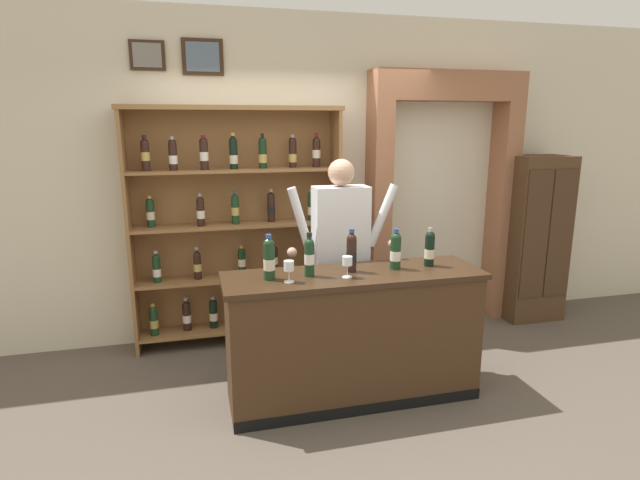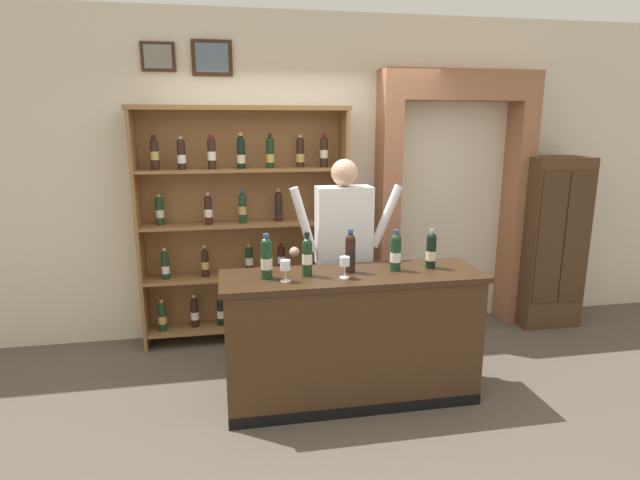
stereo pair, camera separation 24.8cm
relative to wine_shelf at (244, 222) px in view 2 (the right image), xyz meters
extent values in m
cube|color=brown|center=(0.53, -1.28, -1.15)|extent=(14.00, 14.00, 0.02)
cube|color=beige|center=(0.53, 0.22, 0.37)|extent=(12.00, 0.16, 3.01)
cube|color=#382316|center=(-0.68, 0.12, 1.45)|extent=(0.29, 0.02, 0.25)
cube|color=gray|center=(-0.68, 0.11, 1.45)|extent=(0.23, 0.01, 0.20)
cube|color=#382316|center=(-0.23, 0.12, 1.45)|extent=(0.35, 0.02, 0.30)
cube|color=slate|center=(-0.23, 0.11, 1.45)|extent=(0.28, 0.01, 0.24)
cube|color=olive|center=(-0.93, -0.04, -0.05)|extent=(0.03, 0.32, 2.17)
cube|color=olive|center=(0.93, -0.04, -0.05)|extent=(0.03, 0.32, 2.17)
cube|color=olive|center=(0.00, 0.11, -0.05)|extent=(1.88, 0.02, 2.17)
cube|color=olive|center=(0.00, -0.04, -1.00)|extent=(1.82, 0.30, 0.03)
cylinder|color=#19381E|center=(-0.78, -0.07, -0.87)|extent=(0.08, 0.08, 0.23)
sphere|color=#19381E|center=(-0.78, -0.07, -0.75)|extent=(0.07, 0.07, 0.07)
cylinder|color=#19381E|center=(-0.78, -0.07, -0.73)|extent=(0.03, 0.03, 0.07)
cylinder|color=#B79338|center=(-0.78, -0.07, -0.70)|extent=(0.04, 0.04, 0.03)
cylinder|color=tan|center=(-0.78, -0.07, -0.88)|extent=(0.08, 0.08, 0.07)
cylinder|color=black|center=(-0.49, -0.02, -0.87)|extent=(0.08, 0.08, 0.23)
sphere|color=black|center=(-0.49, -0.02, -0.75)|extent=(0.07, 0.07, 0.07)
cylinder|color=black|center=(-0.49, -0.02, -0.72)|extent=(0.03, 0.03, 0.08)
cylinder|color=#99999E|center=(-0.49, -0.02, -0.69)|extent=(0.04, 0.04, 0.03)
cylinder|color=silver|center=(-0.49, -0.02, -0.88)|extent=(0.08, 0.08, 0.07)
cylinder|color=black|center=(-0.25, -0.02, -0.87)|extent=(0.08, 0.08, 0.23)
sphere|color=black|center=(-0.25, -0.02, -0.75)|extent=(0.07, 0.07, 0.07)
cylinder|color=black|center=(-0.25, -0.02, -0.72)|extent=(0.03, 0.03, 0.07)
cylinder|color=#99999E|center=(-0.25, -0.02, -0.70)|extent=(0.03, 0.03, 0.03)
cylinder|color=beige|center=(-0.25, -0.02, -0.88)|extent=(0.08, 0.08, 0.07)
cylinder|color=black|center=(0.02, -0.01, -0.88)|extent=(0.08, 0.08, 0.22)
sphere|color=black|center=(0.02, -0.01, -0.76)|extent=(0.07, 0.07, 0.07)
cylinder|color=black|center=(0.02, -0.01, -0.73)|extent=(0.03, 0.03, 0.07)
cylinder|color=#99999E|center=(0.02, -0.01, -0.71)|extent=(0.03, 0.03, 0.03)
cylinder|color=tan|center=(0.02, -0.01, -0.89)|extent=(0.08, 0.08, 0.07)
cylinder|color=black|center=(0.24, -0.06, -0.88)|extent=(0.08, 0.08, 0.22)
sphere|color=black|center=(0.24, -0.06, -0.77)|extent=(0.07, 0.07, 0.07)
cylinder|color=black|center=(0.24, -0.06, -0.74)|extent=(0.03, 0.03, 0.06)
cylinder|color=#B79338|center=(0.24, -0.06, -0.73)|extent=(0.03, 0.03, 0.03)
cylinder|color=silver|center=(0.24, -0.06, -0.90)|extent=(0.08, 0.08, 0.07)
cylinder|color=black|center=(0.49, -0.03, -0.88)|extent=(0.08, 0.08, 0.22)
sphere|color=black|center=(0.49, -0.03, -0.76)|extent=(0.07, 0.07, 0.07)
cylinder|color=black|center=(0.49, -0.03, -0.72)|extent=(0.04, 0.04, 0.08)
cylinder|color=black|center=(0.49, -0.03, -0.69)|extent=(0.04, 0.04, 0.03)
cylinder|color=black|center=(0.49, -0.03, -0.89)|extent=(0.08, 0.08, 0.07)
cylinder|color=black|center=(0.77, -0.08, -0.88)|extent=(0.08, 0.08, 0.21)
sphere|color=black|center=(0.77, -0.08, -0.77)|extent=(0.07, 0.07, 0.07)
cylinder|color=black|center=(0.77, -0.08, -0.74)|extent=(0.03, 0.03, 0.08)
cylinder|color=maroon|center=(0.77, -0.08, -0.70)|extent=(0.03, 0.03, 0.03)
cylinder|color=silver|center=(0.77, -0.08, -0.91)|extent=(0.08, 0.08, 0.07)
cube|color=olive|center=(0.00, -0.04, -0.51)|extent=(1.82, 0.30, 0.02)
cylinder|color=#19381E|center=(-0.72, -0.06, -0.39)|extent=(0.07, 0.07, 0.22)
sphere|color=#19381E|center=(-0.72, -0.06, -0.27)|extent=(0.07, 0.07, 0.07)
cylinder|color=#19381E|center=(-0.72, -0.06, -0.24)|extent=(0.03, 0.03, 0.07)
cylinder|color=#99999E|center=(-0.72, -0.06, -0.22)|extent=(0.04, 0.04, 0.03)
cylinder|color=silver|center=(-0.72, -0.06, -0.41)|extent=(0.07, 0.07, 0.07)
cylinder|color=black|center=(-0.37, -0.05, -0.39)|extent=(0.07, 0.07, 0.22)
sphere|color=black|center=(-0.37, -0.05, -0.27)|extent=(0.07, 0.07, 0.07)
cylinder|color=black|center=(-0.37, -0.05, -0.24)|extent=(0.03, 0.03, 0.08)
cylinder|color=#99999E|center=(-0.37, -0.05, -0.21)|extent=(0.03, 0.03, 0.03)
cylinder|color=tan|center=(-0.37, -0.05, -0.39)|extent=(0.07, 0.07, 0.07)
cylinder|color=black|center=(0.03, -0.01, -0.39)|extent=(0.07, 0.07, 0.22)
sphere|color=black|center=(0.03, -0.01, -0.27)|extent=(0.07, 0.07, 0.07)
cylinder|color=black|center=(0.03, -0.01, -0.25)|extent=(0.03, 0.03, 0.06)
cylinder|color=#B79338|center=(0.03, -0.01, -0.23)|extent=(0.03, 0.03, 0.03)
cylinder|color=beige|center=(0.03, -0.01, -0.38)|extent=(0.07, 0.07, 0.07)
cylinder|color=black|center=(0.34, -0.01, -0.39)|extent=(0.07, 0.07, 0.22)
sphere|color=black|center=(0.34, -0.01, -0.27)|extent=(0.07, 0.07, 0.07)
cylinder|color=black|center=(0.34, -0.01, -0.25)|extent=(0.03, 0.03, 0.06)
cylinder|color=maroon|center=(0.34, -0.01, -0.23)|extent=(0.03, 0.03, 0.03)
cylinder|color=silver|center=(0.34, -0.01, -0.38)|extent=(0.07, 0.07, 0.07)
cylinder|color=black|center=(0.69, -0.06, -0.38)|extent=(0.07, 0.07, 0.23)
sphere|color=black|center=(0.69, -0.06, -0.26)|extent=(0.07, 0.07, 0.07)
cylinder|color=black|center=(0.69, -0.06, -0.23)|extent=(0.03, 0.03, 0.07)
cylinder|color=navy|center=(0.69, -0.06, -0.21)|extent=(0.04, 0.04, 0.03)
cylinder|color=black|center=(0.69, -0.06, -0.40)|extent=(0.07, 0.07, 0.07)
cube|color=olive|center=(0.00, -0.04, -0.01)|extent=(1.82, 0.30, 0.02)
cylinder|color=#19381E|center=(-0.74, -0.01, 0.11)|extent=(0.07, 0.07, 0.22)
sphere|color=#19381E|center=(-0.74, -0.01, 0.22)|extent=(0.07, 0.07, 0.07)
cylinder|color=#19381E|center=(-0.74, -0.01, 0.24)|extent=(0.03, 0.03, 0.06)
cylinder|color=#B79338|center=(-0.74, -0.01, 0.26)|extent=(0.03, 0.03, 0.03)
cylinder|color=beige|center=(-0.74, -0.01, 0.10)|extent=(0.07, 0.07, 0.07)
cylinder|color=black|center=(-0.32, -0.07, 0.11)|extent=(0.07, 0.07, 0.22)
sphere|color=black|center=(-0.32, -0.07, 0.22)|extent=(0.07, 0.07, 0.07)
cylinder|color=black|center=(-0.32, -0.07, 0.25)|extent=(0.03, 0.03, 0.07)
cylinder|color=#99999E|center=(-0.32, -0.07, 0.28)|extent=(0.03, 0.03, 0.03)
cylinder|color=silver|center=(-0.32, -0.07, 0.10)|extent=(0.07, 0.07, 0.07)
cylinder|color=#19381E|center=(-0.01, -0.05, 0.11)|extent=(0.07, 0.07, 0.23)
sphere|color=#19381E|center=(-0.01, -0.05, 0.23)|extent=(0.07, 0.07, 0.07)
cylinder|color=#19381E|center=(-0.01, -0.05, 0.26)|extent=(0.03, 0.03, 0.07)
cylinder|color=navy|center=(-0.01, -0.05, 0.29)|extent=(0.03, 0.03, 0.03)
cylinder|color=tan|center=(-0.01, -0.05, 0.11)|extent=(0.07, 0.07, 0.07)
cylinder|color=black|center=(0.32, -0.02, 0.11)|extent=(0.07, 0.07, 0.23)
sphere|color=black|center=(0.32, -0.02, 0.23)|extent=(0.07, 0.07, 0.07)
cylinder|color=black|center=(0.32, -0.02, 0.26)|extent=(0.03, 0.03, 0.07)
cylinder|color=#99999E|center=(0.32, -0.02, 0.29)|extent=(0.03, 0.03, 0.03)
cylinder|color=black|center=(0.32, -0.02, 0.11)|extent=(0.07, 0.07, 0.07)
cylinder|color=#19381E|center=(0.69, -0.05, 0.11)|extent=(0.07, 0.07, 0.23)
sphere|color=#19381E|center=(0.69, -0.05, 0.24)|extent=(0.07, 0.07, 0.07)
cylinder|color=#19381E|center=(0.69, -0.05, 0.26)|extent=(0.03, 0.03, 0.06)
cylinder|color=#99999E|center=(0.69, -0.05, 0.28)|extent=(0.03, 0.03, 0.03)
cylinder|color=silver|center=(0.69, -0.05, 0.09)|extent=(0.07, 0.07, 0.07)
cube|color=olive|center=(0.00, -0.04, 0.48)|extent=(1.82, 0.30, 0.02)
cylinder|color=black|center=(-0.75, -0.06, 0.60)|extent=(0.07, 0.07, 0.22)
sphere|color=black|center=(-0.75, -0.06, 0.72)|extent=(0.07, 0.07, 0.07)
cylinder|color=black|center=(-0.75, -0.06, 0.75)|extent=(0.03, 0.03, 0.07)
cylinder|color=black|center=(-0.75, -0.06, 0.78)|extent=(0.04, 0.04, 0.03)
cylinder|color=tan|center=(-0.75, -0.06, 0.62)|extent=(0.07, 0.07, 0.07)
cylinder|color=black|center=(-0.52, -0.06, 0.60)|extent=(0.07, 0.07, 0.22)
sphere|color=black|center=(-0.52, -0.06, 0.72)|extent=(0.07, 0.07, 0.07)
cylinder|color=black|center=(-0.52, -0.06, 0.75)|extent=(0.03, 0.03, 0.06)
cylinder|color=#99999E|center=(-0.52, -0.06, 0.76)|extent=(0.03, 0.03, 0.03)
cylinder|color=silver|center=(-0.52, -0.06, 0.58)|extent=(0.07, 0.07, 0.07)
cylinder|color=black|center=(-0.26, -0.08, 0.61)|extent=(0.07, 0.07, 0.23)
sphere|color=black|center=(-0.26, -0.08, 0.73)|extent=(0.07, 0.07, 0.07)
cylinder|color=black|center=(-0.26, -0.08, 0.76)|extent=(0.03, 0.03, 0.06)
cylinder|color=maroon|center=(-0.26, -0.08, 0.78)|extent=(0.04, 0.04, 0.03)
cylinder|color=silver|center=(-0.26, -0.08, 0.61)|extent=(0.07, 0.07, 0.08)
cylinder|color=black|center=(-0.01, -0.04, 0.61)|extent=(0.07, 0.07, 0.24)
sphere|color=black|center=(-0.01, -0.04, 0.73)|extent=(0.07, 0.07, 0.07)
cylinder|color=black|center=(-0.01, -0.04, 0.77)|extent=(0.03, 0.03, 0.08)
cylinder|color=#B79338|center=(-0.01, -0.04, 0.79)|extent=(0.04, 0.04, 0.03)
cylinder|color=beige|center=(-0.01, -0.04, 0.58)|extent=(0.07, 0.07, 0.08)
cylinder|color=black|center=(0.25, -0.05, 0.61)|extent=(0.07, 0.07, 0.23)
sphere|color=black|center=(0.25, -0.05, 0.73)|extent=(0.07, 0.07, 0.07)
cylinder|color=black|center=(0.25, -0.05, 0.76)|extent=(0.03, 0.03, 0.07)
cylinder|color=black|center=(0.25, -0.05, 0.78)|extent=(0.03, 0.03, 0.03)
cylinder|color=tan|center=(0.25, -0.05, 0.58)|extent=(0.07, 0.07, 0.07)
cylinder|color=black|center=(0.53, -0.01, 0.61)|extent=(0.07, 0.07, 0.23)
sphere|color=black|center=(0.53, -0.01, 0.73)|extent=(0.07, 0.07, 0.07)
cylinder|color=black|center=(0.53, -0.01, 0.75)|extent=(0.03, 0.03, 0.06)
cylinder|color=#99999E|center=(0.53, -0.01, 0.77)|extent=(0.03, 0.03, 0.03)
cylinder|color=tan|center=(0.53, -0.01, 0.58)|extent=(0.07, 0.07, 0.07)
cylinder|color=black|center=(0.74, -0.04, 0.61)|extent=(0.07, 0.07, 0.23)
sphere|color=black|center=(0.74, -0.04, 0.73)|extent=(0.07, 0.07, 0.07)
cylinder|color=black|center=(0.74, -0.04, 0.76)|extent=(0.03, 0.03, 0.07)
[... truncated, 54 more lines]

